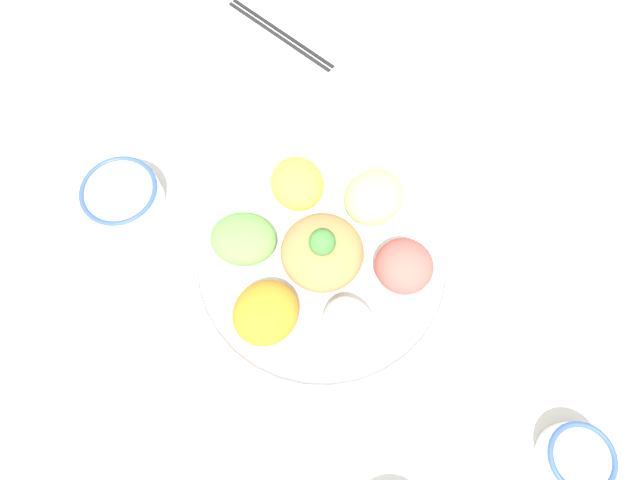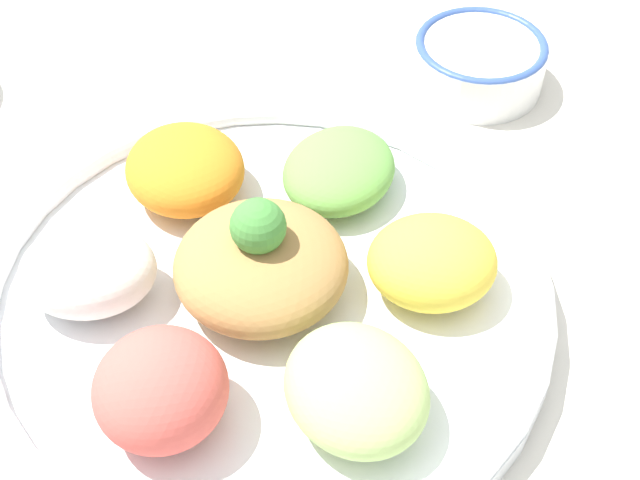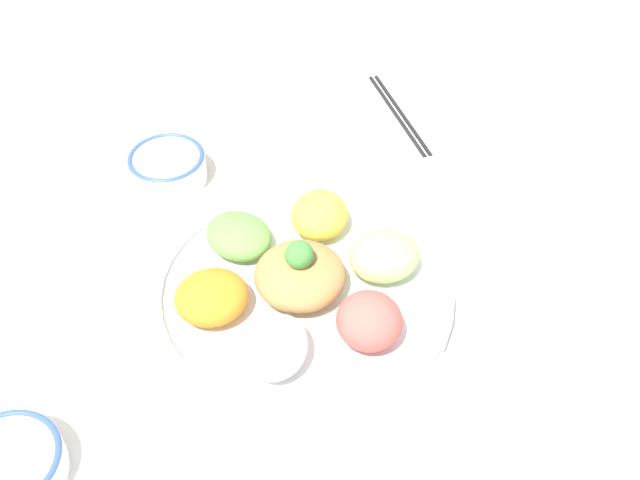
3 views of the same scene
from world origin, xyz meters
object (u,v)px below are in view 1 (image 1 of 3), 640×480
(rice_bowl_plain, at_px, (122,196))
(chopsticks_pair_near, at_px, (280,33))
(serving_spoon_extra, at_px, (479,146))
(rice_bowl_blue, at_px, (577,458))
(serving_spoon_main, at_px, (555,182))
(salad_platter, at_px, (323,257))

(rice_bowl_plain, distance_m, chopsticks_pair_near, 0.39)
(chopsticks_pair_near, height_order, serving_spoon_extra, chopsticks_pair_near)
(rice_bowl_blue, xyz_separation_m, serving_spoon_main, (0.39, 0.00, -0.02))
(rice_bowl_blue, bearing_deg, rice_bowl_plain, 66.65)
(chopsticks_pair_near, bearing_deg, serving_spoon_main, -173.99)
(rice_bowl_plain, relative_size, chopsticks_pair_near, 0.56)
(rice_bowl_blue, relative_size, serving_spoon_extra, 0.78)
(serving_spoon_main, distance_m, serving_spoon_extra, 0.12)
(serving_spoon_extra, bearing_deg, rice_bowl_plain, -33.33)
(chopsticks_pair_near, relative_size, serving_spoon_extra, 1.87)
(rice_bowl_blue, xyz_separation_m, serving_spoon_extra, (0.44, 0.12, -0.02))
(serving_spoon_main, bearing_deg, serving_spoon_extra, -3.88)
(serving_spoon_main, height_order, serving_spoon_extra, same)
(rice_bowl_plain, height_order, serving_spoon_main, rice_bowl_plain)
(salad_platter, distance_m, serving_spoon_extra, 0.31)
(salad_platter, xyz_separation_m, serving_spoon_extra, (0.22, -0.22, -0.02))
(serving_spoon_extra, bearing_deg, rice_bowl_blue, 54.49)
(rice_bowl_blue, height_order, rice_bowl_plain, rice_bowl_plain)
(salad_platter, relative_size, serving_spoon_main, 2.94)
(salad_platter, relative_size, serving_spoon_extra, 3.59)
(serving_spoon_main, bearing_deg, salad_platter, 46.42)
(rice_bowl_plain, distance_m, serving_spoon_extra, 0.55)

